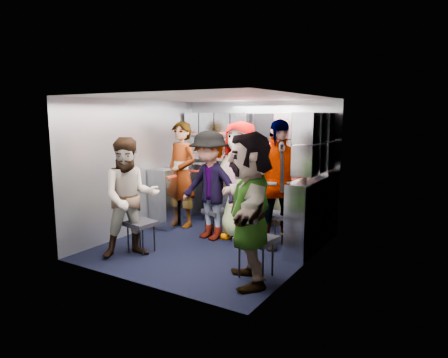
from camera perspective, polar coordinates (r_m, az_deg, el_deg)
The scene contains 29 objects.
floor at distance 5.83m, azimuth -1.88°, elevation -9.53°, with size 3.00×3.00×0.00m, color black.
wall_back at distance 6.87m, azimuth 4.94°, elevation 2.30°, with size 2.80×0.04×2.10m, color #999EA7.
wall_left at distance 6.45m, azimuth -12.40°, elevation 1.67°, with size 0.04×3.00×2.10m, color #999EA7.
wall_right at distance 4.96m, azimuth 11.71°, elevation -0.52°, with size 0.04×3.00×2.10m, color #999EA7.
ceiling at distance 5.53m, azimuth -2.00°, elevation 11.57°, with size 2.80×3.00×0.02m, color silver.
cart_bank_back at distance 6.78m, azimuth 4.09°, elevation -2.54°, with size 2.68×0.38×0.99m, color #8D919B.
cart_bank_left at distance 6.82m, azimuth -7.71°, elevation -2.53°, with size 0.38×0.76×0.99m, color #8D919B.
counter at distance 6.69m, azimuth 4.14°, elevation 1.82°, with size 2.68×0.42×0.03m, color silver.
locker_bank_back at distance 6.70m, azimuth 4.42°, elevation 5.91°, with size 2.68×0.28×0.82m, color #8D919B.
locker_bank_right at distance 5.62m, azimuth 12.84°, elevation 5.08°, with size 0.28×1.00×0.82m, color #8D919B.
right_cabinet at distance 5.68m, azimuth 12.16°, elevation -4.99°, with size 0.28×1.20×1.00m, color #8D919B.
coffee_niche at distance 6.68m, azimuth 6.04°, elevation 5.70°, with size 0.46×0.16×0.84m, color black, non-canonical shape.
red_latch_strip at distance 6.53m, azimuth 3.32°, elevation 0.46°, with size 2.60×0.02×0.03m, color #AF2515.
jump_seat_near_left at distance 5.60m, azimuth -11.80°, elevation -6.45°, with size 0.40×0.39×0.43m.
jump_seat_mid_left at distance 6.22m, azimuth -1.11°, elevation -4.81°, with size 0.44×0.43×0.41m.
jump_seat_center at distance 6.24m, azimuth 3.12°, elevation -4.22°, with size 0.41×0.39×0.48m.
jump_seat_mid_right at distance 5.90m, azimuth 8.14°, elevation -5.37°, with size 0.43×0.42×0.45m.
jump_seat_near_right at distance 4.67m, azimuth 4.64°, elevation -8.87°, with size 0.45×0.43×0.48m.
attendant_standing at distance 6.71m, azimuth -6.09°, elevation 0.64°, with size 0.64×0.42×1.76m, color black.
attendant_arc_a at distance 5.38m, azimuth -13.25°, elevation -2.63°, with size 0.77×0.60×1.58m, color black.
attendant_arc_b at distance 5.98m, azimuth -2.05°, elevation -0.96°, with size 1.06×0.61×1.64m, color black.
attendant_arc_c at distance 5.99m, azimuth 2.35°, elevation -0.24°, with size 0.87×0.57×1.78m, color black.
attendant_arc_d at distance 5.63m, azimuth 7.53°, elevation -0.76°, with size 1.06×0.44×1.81m, color black.
attendant_arc_e at distance 4.40m, azimuth 3.65°, elevation -4.27°, with size 1.57×0.50×1.70m, color black.
bottle_left at distance 7.00m, azimuth -1.39°, elevation 3.33°, with size 0.07×0.07×0.25m, color white.
bottle_mid at distance 6.64m, azimuth 3.74°, elevation 2.96°, with size 0.07×0.07×0.24m, color white.
bottle_right at distance 6.38m, azimuth 8.78°, elevation 2.55°, with size 0.07×0.07×0.23m, color white.
cup_left at distance 6.84m, azimuth 0.65°, elevation 2.52°, with size 0.07×0.07×0.09m, color tan.
cup_right at distance 6.29m, azimuth 10.79°, elevation 1.77°, with size 0.08×0.08×0.09m, color tan.
Camera 1 is at (3.03, -4.61, 1.87)m, focal length 32.00 mm.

